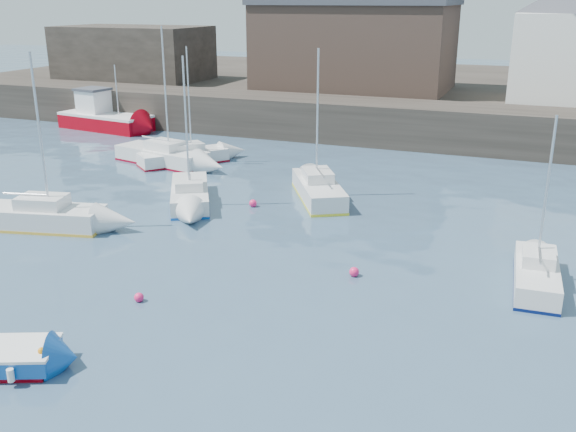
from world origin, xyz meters
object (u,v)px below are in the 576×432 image
at_px(sailboat_f, 318,189).
at_px(sailboat_a, 39,216).
at_px(buoy_near, 139,301).
at_px(buoy_mid, 354,276).
at_px(buoy_far, 253,207).
at_px(sailboat_c, 536,274).
at_px(sailboat_e, 162,155).
at_px(sailboat_h, 184,156).
at_px(fishing_boat, 103,117).
at_px(sailboat_b, 190,193).

bearing_deg(sailboat_f, sailboat_a, -139.41).
bearing_deg(sailboat_a, buoy_near, -29.08).
distance_m(sailboat_a, buoy_mid, 15.41).
bearing_deg(buoy_mid, sailboat_f, 116.81).
relative_size(buoy_near, buoy_mid, 0.90).
xyz_separation_m(buoy_mid, buoy_far, (-7.35, 6.61, 0.00)).
height_order(sailboat_c, buoy_near, sailboat_c).
distance_m(sailboat_e, buoy_near, 20.46).
relative_size(sailboat_a, sailboat_h, 1.09).
distance_m(sailboat_e, sailboat_h, 1.40).
relative_size(buoy_near, buoy_far, 0.86).
height_order(fishing_boat, sailboat_b, sailboat_b).
bearing_deg(buoy_far, sailboat_b, -171.01).
relative_size(sailboat_a, sailboat_e, 0.93).
distance_m(fishing_boat, sailboat_e, 13.89).
bearing_deg(sailboat_f, buoy_near, -97.74).
bearing_deg(fishing_boat, buoy_near, -51.19).
height_order(sailboat_b, buoy_near, sailboat_b).
relative_size(fishing_boat, buoy_mid, 21.72).
height_order(sailboat_f, buoy_mid, sailboat_f).
bearing_deg(sailboat_f, buoy_mid, -63.19).
bearing_deg(sailboat_e, sailboat_b, -48.76).
distance_m(sailboat_c, sailboat_h, 24.91).
distance_m(fishing_boat, buoy_mid, 34.92).
xyz_separation_m(sailboat_f, sailboat_h, (-10.76, 4.17, -0.07)).
height_order(sailboat_a, sailboat_b, sailboat_a).
distance_m(fishing_boat, sailboat_f, 26.03).
relative_size(sailboat_f, buoy_far, 19.70).
bearing_deg(sailboat_c, buoy_mid, -165.88).
bearing_deg(buoy_near, fishing_boat, 128.81).
distance_m(sailboat_c, sailboat_f, 13.52).
xyz_separation_m(sailboat_e, sailboat_f, (12.05, -3.62, -0.01)).
bearing_deg(fishing_boat, sailboat_e, -37.67).
height_order(sailboat_a, buoy_far, sailboat_a).
height_order(sailboat_c, sailboat_e, sailboat_e).
xyz_separation_m(fishing_boat, sailboat_e, (10.99, -8.48, -0.46)).
relative_size(sailboat_b, buoy_far, 19.12).
relative_size(fishing_boat, sailboat_f, 1.06).
height_order(sailboat_c, sailboat_h, sailboat_h).
xyz_separation_m(sailboat_a, sailboat_e, (-1.28, 12.85, -0.00)).
xyz_separation_m(sailboat_a, buoy_far, (8.05, 6.66, -0.57)).
xyz_separation_m(sailboat_f, buoy_near, (-1.92, -14.14, -0.56)).
height_order(sailboat_e, buoy_far, sailboat_e).
height_order(fishing_boat, buoy_near, fishing_boat).
bearing_deg(buoy_near, sailboat_a, 150.92).
distance_m(sailboat_a, sailboat_b, 7.67).
bearing_deg(sailboat_e, sailboat_f, -16.74).
xyz_separation_m(sailboat_c, buoy_mid, (-6.61, -1.66, -0.49)).
distance_m(sailboat_a, buoy_far, 10.46).
bearing_deg(sailboat_h, buoy_far, -39.95).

